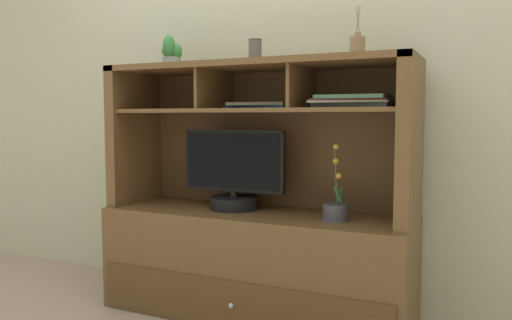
# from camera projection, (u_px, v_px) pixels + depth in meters

# --- Properties ---
(floor_plane) EXTENTS (6.00, 6.00, 0.02)m
(floor_plane) POSITION_uv_depth(u_px,v_px,m) (256.00, 315.00, 2.62)
(floor_plane) COLOR tan
(floor_plane) RESTS_ON ground
(back_wall) EXTENTS (6.00, 0.02, 2.80)m
(back_wall) POSITION_uv_depth(u_px,v_px,m) (278.00, 44.00, 2.76)
(back_wall) COLOR beige
(back_wall) RESTS_ON ground
(media_console) EXTENTS (1.55, 0.54, 1.27)m
(media_console) POSITION_uv_depth(u_px,v_px,m) (257.00, 237.00, 2.59)
(media_console) COLOR brown
(media_console) RESTS_ON ground
(tv_monitor) EXTENTS (0.56, 0.25, 0.41)m
(tv_monitor) POSITION_uv_depth(u_px,v_px,m) (234.00, 177.00, 2.63)
(tv_monitor) COLOR black
(tv_monitor) RESTS_ON media_console
(potted_orchid) EXTENTS (0.13, 0.13, 0.35)m
(potted_orchid) POSITION_uv_depth(u_px,v_px,m) (336.00, 210.00, 2.35)
(potted_orchid) COLOR #48444F
(potted_orchid) RESTS_ON media_console
(magazine_stack_left) EXTENTS (0.38, 0.31, 0.06)m
(magazine_stack_left) POSITION_uv_depth(u_px,v_px,m) (352.00, 102.00, 2.31)
(magazine_stack_left) COLOR #39403B
(magazine_stack_left) RESTS_ON media_console
(magazine_stack_centre) EXTENTS (0.37, 0.31, 0.03)m
(magazine_stack_centre) POSITION_uv_depth(u_px,v_px,m) (263.00, 106.00, 2.58)
(magazine_stack_centre) COLOR navy
(magazine_stack_centre) RESTS_ON media_console
(diffuser_bottle) EXTENTS (0.07, 0.07, 0.23)m
(diffuser_bottle) POSITION_uv_depth(u_px,v_px,m) (357.00, 46.00, 2.29)
(diffuser_bottle) COLOR #947250
(diffuser_bottle) RESTS_ON media_console
(potted_succulent) EXTENTS (0.12, 0.12, 0.17)m
(potted_succulent) POSITION_uv_depth(u_px,v_px,m) (171.00, 53.00, 2.73)
(potted_succulent) COLOR gray
(potted_succulent) RESTS_ON media_console
(ceramic_vase) EXTENTS (0.07, 0.07, 0.12)m
(ceramic_vase) POSITION_uv_depth(u_px,v_px,m) (255.00, 50.00, 2.50)
(ceramic_vase) COLOR #5D5652
(ceramic_vase) RESTS_ON media_console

